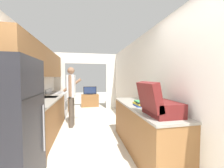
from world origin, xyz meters
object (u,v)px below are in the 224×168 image
(suitcase, at_px, (158,104))
(television, at_px, (90,91))
(book_stack, at_px, (141,103))
(tv_cabinet, at_px, (90,100))
(person, at_px, (71,95))
(range_oven, at_px, (57,105))
(refrigerator, at_px, (6,127))

(suitcase, xyz_separation_m, television, (-0.79, 4.97, -0.26))
(book_stack, distance_m, tv_cabinet, 4.47)
(person, bearing_deg, book_stack, -131.65)
(range_oven, height_order, television, range_oven)
(book_stack, bearing_deg, television, 100.79)
(person, bearing_deg, suitcase, -141.37)
(television, bearing_deg, suitcase, -80.93)
(refrigerator, relative_size, range_oven, 1.64)
(tv_cabinet, xyz_separation_m, television, (0.00, -0.04, 0.49))
(person, bearing_deg, refrigerator, 173.29)
(refrigerator, relative_size, suitcase, 3.03)
(refrigerator, xyz_separation_m, book_stack, (2.01, 0.62, 0.09))
(suitcase, bearing_deg, television, 99.07)
(person, xyz_separation_m, television, (0.63, 2.65, -0.15))
(refrigerator, distance_m, book_stack, 2.10)
(range_oven, distance_m, tv_cabinet, 2.03)
(range_oven, bearing_deg, suitcase, -59.31)
(television, bearing_deg, refrigerator, -103.60)
(person, height_order, suitcase, person)
(refrigerator, height_order, tv_cabinet, refrigerator)
(suitcase, xyz_separation_m, book_stack, (0.03, 0.67, -0.12))
(range_oven, bearing_deg, television, 52.27)
(range_oven, bearing_deg, person, -61.21)
(range_oven, relative_size, person, 0.59)
(refrigerator, bearing_deg, book_stack, 17.03)
(suitcase, relative_size, book_stack, 1.78)
(refrigerator, xyz_separation_m, tv_cabinet, (1.19, 4.96, -0.54))
(refrigerator, distance_m, range_oven, 3.36)
(refrigerator, bearing_deg, tv_cabinet, 76.51)
(book_stack, distance_m, television, 4.38)
(book_stack, bearing_deg, suitcase, -92.27)
(refrigerator, height_order, range_oven, refrigerator)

